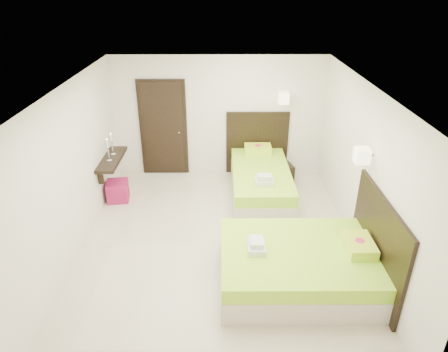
{
  "coord_description": "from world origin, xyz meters",
  "views": [
    {
      "loc": [
        0.07,
        -5.48,
        3.99
      ],
      "look_at": [
        0.1,
        0.3,
        1.1
      ],
      "focal_mm": 32.0,
      "sensor_mm": 36.0,
      "label": 1
    }
  ],
  "objects_px": {
    "bed_double": "(303,264)",
    "ottoman": "(118,191)",
    "bed_single": "(260,179)",
    "nightstand": "(280,174)"
  },
  "relations": [
    {
      "from": "bed_double",
      "to": "ottoman",
      "type": "relative_size",
      "value": 5.48
    },
    {
      "from": "ottoman",
      "to": "bed_double",
      "type": "bearing_deg",
      "value": -36.84
    },
    {
      "from": "bed_single",
      "to": "nightstand",
      "type": "height_order",
      "value": "bed_single"
    },
    {
      "from": "bed_single",
      "to": "bed_double",
      "type": "distance_m",
      "value": 2.69
    },
    {
      "from": "bed_single",
      "to": "nightstand",
      "type": "distance_m",
      "value": 0.68
    },
    {
      "from": "bed_single",
      "to": "nightstand",
      "type": "bearing_deg",
      "value": 45.34
    },
    {
      "from": "bed_single",
      "to": "ottoman",
      "type": "distance_m",
      "value": 2.86
    },
    {
      "from": "bed_single",
      "to": "bed_double",
      "type": "height_order",
      "value": "bed_single"
    },
    {
      "from": "nightstand",
      "to": "bed_double",
      "type": "bearing_deg",
      "value": -106.93
    },
    {
      "from": "bed_double",
      "to": "ottoman",
      "type": "xyz_separation_m",
      "value": [
        -3.22,
        2.41,
        -0.12
      ]
    }
  ]
}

